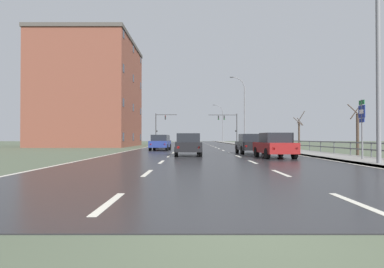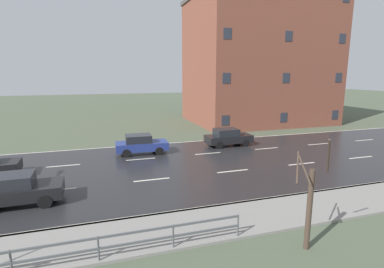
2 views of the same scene
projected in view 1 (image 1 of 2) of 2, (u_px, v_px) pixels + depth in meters
name	position (u px, v px, depth m)	size (l,w,h in m)	color
ground_plane	(198.00, 146.00, 52.29)	(160.00, 160.00, 0.12)	#4C5642
road_asphalt_strip	(197.00, 144.00, 64.29)	(14.00, 120.00, 0.03)	#232326
sidewalk_right	(241.00, 144.00, 64.27)	(3.00, 120.00, 0.12)	gray
guardrail	(352.00, 146.00, 22.33)	(0.07, 26.05, 1.00)	#515459
street_lamp_foreground	(376.00, 44.00, 14.99)	(2.59, 0.24, 11.24)	slate
street_lamp_midground	(245.00, 112.00, 52.97)	(2.45, 0.24, 11.00)	slate
street_lamp_distant	(223.00, 124.00, 90.95)	(2.75, 0.24, 10.35)	slate
highway_sign	(363.00, 122.00, 17.96)	(0.09, 0.68, 3.32)	slate
traffic_signal_right	(231.00, 123.00, 64.54)	(5.53, 0.36, 5.97)	#38383A
traffic_signal_left	(161.00, 124.00, 65.98)	(4.22, 0.36, 6.11)	#38383A
car_far_left	(251.00, 144.00, 26.39)	(1.89, 4.13, 1.57)	black
car_distant	(276.00, 145.00, 20.81)	(2.01, 4.19, 1.57)	maroon
car_near_right	(164.00, 142.00, 41.38)	(1.89, 4.13, 1.57)	black
car_near_left	(189.00, 144.00, 23.42)	(1.95, 4.16, 1.57)	black
car_far_right	(161.00, 142.00, 33.59)	(1.97, 4.17, 1.57)	navy
brick_building	(92.00, 94.00, 50.95)	(13.08, 17.32, 15.94)	brown
bare_tree_near	(359.00, 131.00, 23.95)	(1.30, 1.27, 3.84)	#423328
bare_tree_mid	(300.00, 133.00, 37.43)	(1.36, 1.44, 4.29)	#423328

